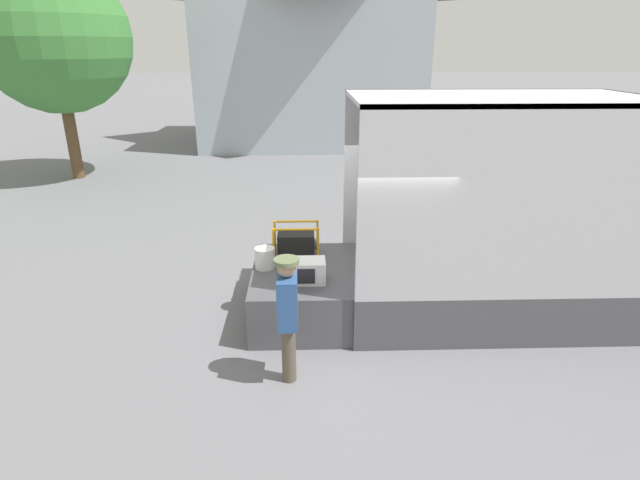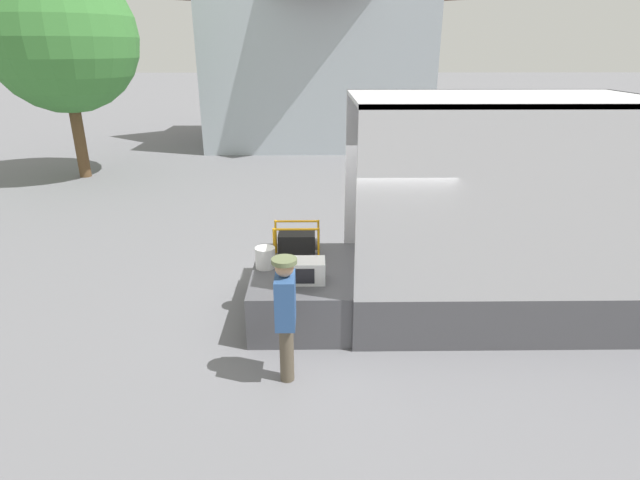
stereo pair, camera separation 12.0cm
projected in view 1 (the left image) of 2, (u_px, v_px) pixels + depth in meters
The scene contains 9 objects.
ground_plane at pixel (347, 312), 8.05m from camera, with size 160.00×160.00×0.00m, color slate.
box_truck at pixel (575, 254), 7.80m from camera, with size 6.10×2.22×3.37m.
tailgate_deck at pixel (301, 291), 7.88m from camera, with size 1.48×2.11×0.78m, color #4C4C51.
microwave at pixel (306, 271), 7.26m from camera, with size 0.55×0.38×0.33m.
portable_generator at pixel (297, 245), 8.08m from camera, with size 0.74×0.42×0.57m.
orange_bucket at pixel (265, 258), 7.71m from camera, with size 0.31×0.31×0.33m.
worker_person at pixel (288, 308), 6.05m from camera, with size 0.30×0.44×1.69m.
house_backdrop at pixel (311, 46), 21.44m from camera, with size 9.44×7.27×7.90m.
street_tree at pixel (54, 38), 14.80m from camera, with size 4.43×4.43×6.48m.
Camera 1 is at (-0.65, -7.06, 4.00)m, focal length 28.00 mm.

